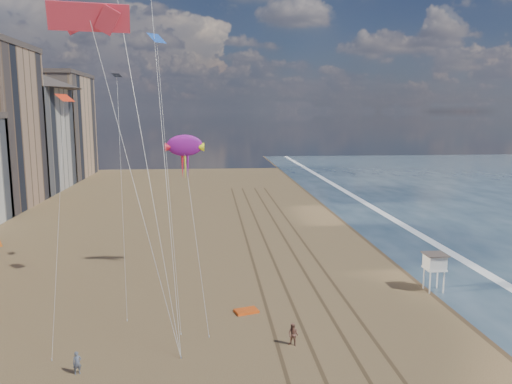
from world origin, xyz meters
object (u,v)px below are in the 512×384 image
grounded_kite (246,311)px  show_kite (185,146)px  lifeguard_stand (435,262)px  kite_flyer_b (293,335)px  kite_flyer_a (77,363)px

grounded_kite → show_kite: bearing=99.4°
lifeguard_stand → grounded_kite: (-18.29, -3.51, -2.73)m
kite_flyer_b → kite_flyer_a: bearing=-135.9°
show_kite → grounded_kite: bearing=-63.2°
grounded_kite → show_kite: (-5.47, 10.81, 13.48)m
lifeguard_stand → kite_flyer_b: bearing=-146.8°
lifeguard_stand → grounded_kite: size_ratio=1.89×
grounded_kite → show_kite: show_kite is taller
show_kite → kite_flyer_a: 24.54m
show_kite → kite_flyer_b: 23.09m
lifeguard_stand → kite_flyer_a: 32.71m
kite_flyer_b → grounded_kite: bearing=148.5°
grounded_kite → kite_flyer_b: kite_flyer_b is taller
show_kite → kite_flyer_a: size_ratio=13.05×
kite_flyer_a → kite_flyer_b: size_ratio=0.90×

